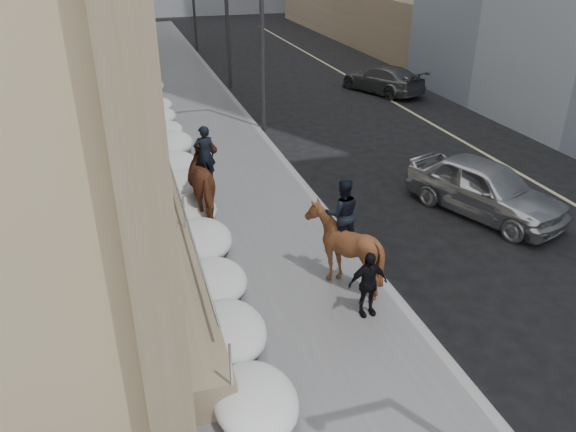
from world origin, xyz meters
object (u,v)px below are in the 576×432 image
object	(u,v)px
pedestrian	(368,284)
car_grey	(382,79)
car_silver	(485,188)
mounted_horse_left	(208,179)
mounted_horse_right	(343,242)

from	to	relation	value
pedestrian	car_grey	bearing A→B (deg)	63.44
pedestrian	car_grey	world-z (taller)	pedestrian
pedestrian	car_silver	world-z (taller)	car_silver
car_silver	car_grey	distance (m)	15.00
mounted_horse_left	pedestrian	size ratio (longest dim) A/B	1.76
mounted_horse_right	pedestrian	world-z (taller)	mounted_horse_right
pedestrian	car_grey	distance (m)	20.56
car_grey	car_silver	bearing A→B (deg)	54.91
mounted_horse_right	car_grey	xyz separation A→B (m)	(9.14, 17.09, -0.50)
mounted_horse_left	car_silver	distance (m)	8.36
car_silver	mounted_horse_right	bearing A→B (deg)	-177.26
mounted_horse_left	car_silver	bearing A→B (deg)	161.69
mounted_horse_left	car_silver	world-z (taller)	mounted_horse_left
mounted_horse_right	pedestrian	bearing A→B (deg)	101.66
mounted_horse_left	mounted_horse_right	xyz separation A→B (m)	(2.42, -4.64, -0.03)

